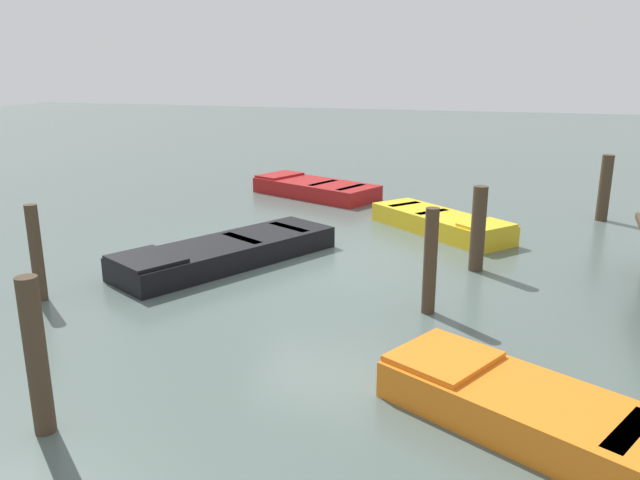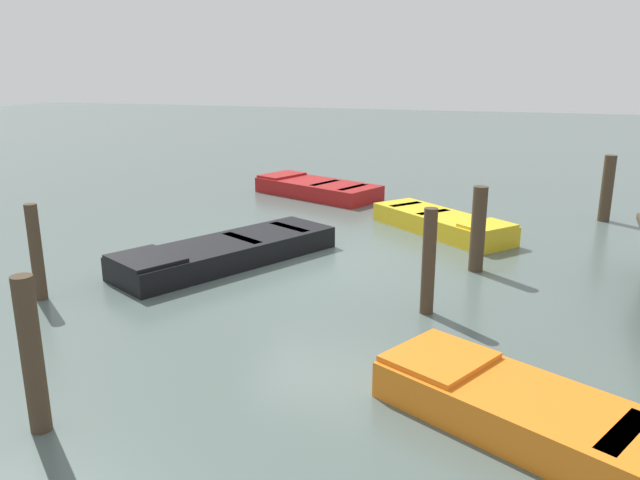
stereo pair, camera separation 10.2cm
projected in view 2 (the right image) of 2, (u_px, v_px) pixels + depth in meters
ground_plane at (320, 258)px, 11.53m from camera, size 80.00×80.00×0.00m
rowboat_red at (317, 188)px, 16.97m from camera, size 2.62×3.73×0.46m
rowboat_black at (227, 251)px, 11.21m from camera, size 4.30×3.07×0.46m
rowboat_orange at (583, 434)px, 5.66m from camera, size 2.89×4.18×0.46m
rowboat_yellow at (442, 223)px, 13.23m from camera, size 2.95×3.26×0.46m
mooring_piling_near_right at (429, 262)px, 8.79m from camera, size 0.19×0.19×1.54m
mooring_piling_mid_left at (36, 252)px, 9.33m from camera, size 0.18×0.18×1.48m
mooring_piling_center at (32, 356)px, 5.89m from camera, size 0.20×0.20×1.59m
mooring_piling_far_right at (607, 188)px, 14.10m from camera, size 0.26×0.26×1.51m
mooring_piling_near_left at (478, 229)px, 10.64m from camera, size 0.25×0.25×1.48m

